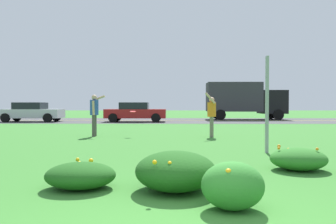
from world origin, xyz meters
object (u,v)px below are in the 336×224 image
at_px(person_catcher_orange_shirt, 212,113).
at_px(sign_post_near_path, 267,105).
at_px(frisbee_red, 133,112).
at_px(car_red_center_left, 135,112).
at_px(box_truck_black, 244,99).
at_px(car_silver_leftmost, 31,112).
at_px(person_thrower_blue_shirt, 94,111).

bearing_deg(person_catcher_orange_shirt, sign_post_near_path, -77.60).
xyz_separation_m(sign_post_near_path, frisbee_red, (-4.11, 4.58, -0.29)).
relative_size(sign_post_near_path, frisbee_red, 10.46).
distance_m(car_red_center_left, box_truck_black, 9.97).
distance_m(sign_post_near_path, car_silver_leftmost, 20.62).
distance_m(person_catcher_orange_shirt, car_silver_leftmost, 16.79).
distance_m(sign_post_near_path, car_red_center_left, 16.75).
height_order(car_silver_leftmost, box_truck_black, box_truck_black).
height_order(frisbee_red, car_red_center_left, car_red_center_left).
bearing_deg(frisbee_red, box_truck_black, 63.25).
bearing_deg(frisbee_red, person_catcher_orange_shirt, -4.48).
height_order(frisbee_red, box_truck_black, box_truck_black).
bearing_deg(frisbee_red, person_thrower_blue_shirt, -176.30).
bearing_deg(person_catcher_orange_shirt, car_silver_leftmost, 136.57).
relative_size(frisbee_red, car_red_center_left, 0.05).
distance_m(sign_post_near_path, person_thrower_blue_shirt, 7.22).
bearing_deg(sign_post_near_path, person_catcher_orange_shirt, 102.40).
height_order(person_catcher_orange_shirt, box_truck_black, box_truck_black).
height_order(person_thrower_blue_shirt, person_catcher_orange_shirt, person_catcher_orange_shirt).
bearing_deg(frisbee_red, car_red_center_left, 96.03).
height_order(car_silver_leftmost, car_red_center_left, same).
xyz_separation_m(person_thrower_blue_shirt, car_silver_leftmost, (-7.49, 11.39, -0.27)).
bearing_deg(box_truck_black, car_red_center_left, -155.07).
xyz_separation_m(sign_post_near_path, box_truck_black, (3.69, 20.06, 0.52)).
distance_m(frisbee_red, car_silver_leftmost, 14.47).
relative_size(person_catcher_orange_shirt, frisbee_red, 7.22).
bearing_deg(car_silver_leftmost, box_truck_black, 13.94).
xyz_separation_m(person_thrower_blue_shirt, car_red_center_left, (0.35, 11.39, -0.27)).
distance_m(person_catcher_orange_shirt, box_truck_black, 16.41).
height_order(sign_post_near_path, car_silver_leftmost, sign_post_near_path).
distance_m(car_silver_leftmost, car_red_center_left, 7.85).
height_order(sign_post_near_path, car_red_center_left, sign_post_near_path).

